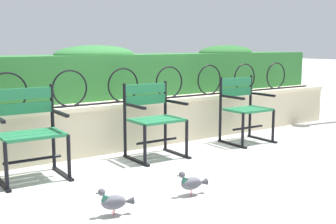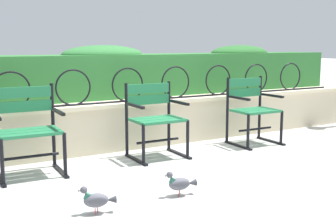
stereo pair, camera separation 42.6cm
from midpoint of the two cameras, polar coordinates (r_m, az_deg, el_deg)
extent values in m
plane|color=#B7B5AF|center=(4.81, -1.81, -6.66)|extent=(60.00, 60.00, 0.00)
cube|color=beige|center=(5.53, -7.09, -1.84)|extent=(7.21, 0.35, 0.54)
cube|color=beige|center=(5.48, -7.15, 1.18)|extent=(7.21, 0.41, 0.05)
cylinder|color=black|center=(5.41, -6.78, 1.48)|extent=(6.67, 0.02, 0.02)
torus|color=black|center=(4.87, -22.59, 2.38)|extent=(0.42, 0.02, 0.42)
torus|color=black|center=(5.05, -15.05, 2.98)|extent=(0.42, 0.02, 0.42)
torus|color=black|center=(5.33, -8.15, 3.48)|extent=(0.42, 0.02, 0.42)
torus|color=black|center=(5.67, -2.00, 3.88)|extent=(0.42, 0.02, 0.42)
torus|color=black|center=(6.06, 3.41, 4.19)|extent=(0.42, 0.02, 0.42)
torus|color=black|center=(6.51, 8.12, 4.44)|extent=(0.42, 0.02, 0.42)
torus|color=black|center=(6.99, 12.21, 4.63)|extent=(0.42, 0.02, 0.42)
cube|color=#2D7033|center=(5.90, -9.52, 4.66)|extent=(7.06, 0.66, 0.56)
ellipsoid|color=#2D6933|center=(5.80, -11.57, 7.31)|extent=(1.11, 0.60, 0.25)
ellipsoid|color=#2C672E|center=(7.03, 5.87, 7.68)|extent=(1.01, 0.60, 0.24)
cube|color=#237547|center=(4.25, -19.63, -3.16)|extent=(0.58, 0.14, 0.03)
cube|color=#237547|center=(4.38, -20.06, -2.84)|extent=(0.58, 0.14, 0.03)
cube|color=#237547|center=(4.51, -20.47, -2.53)|extent=(0.58, 0.14, 0.03)
cube|color=#237547|center=(4.56, -21.02, 2.21)|extent=(0.58, 0.05, 0.11)
cube|color=#237547|center=(4.58, -20.92, 0.43)|extent=(0.58, 0.05, 0.11)
cylinder|color=black|center=(4.68, -17.33, -1.94)|extent=(0.04, 0.04, 0.89)
cylinder|color=black|center=(4.33, -15.58, -5.76)|extent=(0.04, 0.04, 0.44)
cube|color=black|center=(4.56, -16.22, -7.76)|extent=(0.05, 0.52, 0.02)
cube|color=black|center=(4.43, -16.56, -0.19)|extent=(0.05, 0.40, 0.03)
cylinder|color=black|center=(4.19, -23.14, -6.61)|extent=(0.04, 0.04, 0.44)
cube|color=black|center=(4.43, -23.43, -8.62)|extent=(0.05, 0.52, 0.02)
cylinder|color=black|center=(4.44, -19.90, -5.90)|extent=(0.55, 0.04, 0.03)
cube|color=#237547|center=(4.81, -3.10, -1.30)|extent=(0.56, 0.13, 0.03)
cube|color=#237547|center=(4.93, -3.93, -1.07)|extent=(0.56, 0.13, 0.03)
cube|color=#237547|center=(5.04, -4.73, -0.85)|extent=(0.56, 0.13, 0.03)
cube|color=#237547|center=(5.09, -5.36, 3.04)|extent=(0.56, 0.03, 0.11)
cube|color=#237547|center=(5.10, -5.34, 1.58)|extent=(0.56, 0.03, 0.11)
cylinder|color=black|center=(5.28, -2.67, -0.57)|extent=(0.04, 0.04, 0.85)
cylinder|color=black|center=(4.96, 0.00, -3.57)|extent=(0.04, 0.04, 0.44)
cube|color=black|center=(5.16, -1.21, -5.45)|extent=(0.04, 0.52, 0.02)
cube|color=black|center=(5.05, -1.23, 1.26)|extent=(0.04, 0.40, 0.03)
cylinder|color=black|center=(5.01, -8.08, -1.16)|extent=(0.04, 0.04, 0.85)
cylinder|color=black|center=(4.67, -5.65, -4.39)|extent=(0.04, 0.04, 0.44)
cube|color=black|center=(4.89, -6.70, -6.33)|extent=(0.04, 0.52, 0.02)
cube|color=black|center=(4.77, -6.84, 0.74)|extent=(0.04, 0.40, 0.03)
cylinder|color=black|center=(4.98, -3.90, -3.81)|extent=(0.53, 0.03, 0.03)
cube|color=#237547|center=(5.66, 9.29, 0.13)|extent=(0.55, 0.14, 0.03)
cube|color=#237547|center=(5.76, 8.36, 0.31)|extent=(0.55, 0.14, 0.03)
cube|color=#237547|center=(5.86, 7.47, 0.47)|extent=(0.55, 0.14, 0.03)
cube|color=#237547|center=(5.90, 6.87, 3.92)|extent=(0.54, 0.04, 0.11)
cube|color=#237547|center=(5.91, 6.85, 2.62)|extent=(0.54, 0.04, 0.11)
cylinder|color=black|center=(6.12, 8.74, 0.71)|extent=(0.04, 0.04, 0.86)
cylinder|color=black|center=(5.85, 11.54, -1.84)|extent=(0.04, 0.04, 0.44)
cube|color=black|center=(6.02, 10.19, -3.51)|extent=(0.05, 0.52, 0.02)
cube|color=black|center=(5.92, 10.35, 2.24)|extent=(0.04, 0.40, 0.03)
cylinder|color=black|center=(5.77, 4.76, 0.29)|extent=(0.04, 0.04, 0.86)
cylinder|color=black|center=(5.48, 7.54, -2.45)|extent=(0.04, 0.04, 0.44)
cube|color=black|center=(5.67, 6.23, -4.21)|extent=(0.05, 0.52, 0.02)
cube|color=black|center=(5.56, 6.33, 1.91)|extent=(0.04, 0.40, 0.03)
cylinder|color=black|center=(5.80, 8.31, -2.06)|extent=(0.52, 0.04, 0.03)
ellipsoid|color=#5B5B66|center=(3.79, -0.20, -9.34)|extent=(0.20, 0.13, 0.11)
cylinder|color=#2D6B56|center=(3.75, -1.12, -8.96)|extent=(0.07, 0.05, 0.06)
sphere|color=#494951|center=(3.72, -1.46, -8.21)|extent=(0.06, 0.06, 0.06)
cone|color=black|center=(3.71, -1.91, -8.35)|extent=(0.02, 0.02, 0.01)
cone|color=#404047|center=(3.84, 1.35, -9.16)|extent=(0.09, 0.07, 0.06)
ellipsoid|color=#4E4E56|center=(3.75, 0.23, -9.42)|extent=(0.14, 0.04, 0.07)
ellipsoid|color=#4E4E56|center=(3.83, -0.35, -9.07)|extent=(0.14, 0.04, 0.07)
cylinder|color=#C6515B|center=(3.79, -0.22, -10.58)|extent=(0.01, 0.01, 0.05)
cylinder|color=#C6515B|center=(3.83, -0.19, -10.38)|extent=(0.01, 0.01, 0.05)
ellipsoid|color=#5B5B66|center=(3.42, -10.73, -11.55)|extent=(0.21, 0.15, 0.11)
cylinder|color=#2D6B56|center=(3.40, -11.87, -11.07)|extent=(0.07, 0.06, 0.06)
sphere|color=#494951|center=(3.38, -12.31, -10.23)|extent=(0.06, 0.06, 0.06)
cone|color=black|center=(3.38, -12.86, -10.35)|extent=(0.03, 0.02, 0.01)
cone|color=#404047|center=(3.44, -8.79, -11.47)|extent=(0.09, 0.08, 0.06)
ellipsoid|color=#4E4E56|center=(3.38, -10.45, -11.70)|extent=(0.14, 0.06, 0.07)
ellipsoid|color=#4E4E56|center=(3.46, -10.66, -11.22)|extent=(0.14, 0.06, 0.07)
cylinder|color=#C6515B|center=(3.43, -10.81, -12.92)|extent=(0.01, 0.01, 0.05)
cylinder|color=#C6515B|center=(3.46, -10.56, -12.68)|extent=(0.01, 0.01, 0.05)
camera|label=1|loc=(0.21, -92.55, -0.40)|focal=46.76mm
camera|label=2|loc=(0.21, 87.45, 0.40)|focal=46.76mm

